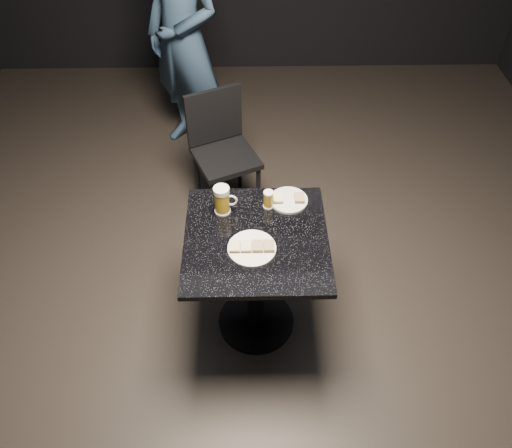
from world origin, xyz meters
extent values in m
plane|color=black|center=(0.00, 0.00, 0.00)|extent=(6.00, 6.00, 0.00)
cylinder|color=white|center=(-0.02, -0.08, 0.76)|extent=(0.23, 0.23, 0.01)
cylinder|color=silver|center=(0.17, 0.25, 0.76)|extent=(0.20, 0.20, 0.01)
imported|color=navy|center=(-0.48, 1.76, 0.90)|extent=(0.78, 0.76, 1.80)
cylinder|color=black|center=(0.00, 0.00, 0.01)|extent=(0.44, 0.44, 0.03)
cylinder|color=black|center=(0.00, 0.00, 0.37)|extent=(0.10, 0.10, 0.69)
cube|color=black|center=(0.00, 0.00, 0.73)|extent=(0.70, 0.70, 0.03)
cylinder|color=silver|center=(-0.17, 0.18, 0.76)|extent=(0.08, 0.08, 0.01)
cylinder|color=#B98C1E|center=(-0.17, 0.18, 0.82)|extent=(0.07, 0.07, 0.12)
cylinder|color=silver|center=(-0.17, 0.18, 0.89)|extent=(0.08, 0.08, 0.03)
torus|color=white|center=(-0.12, 0.18, 0.82)|extent=(0.07, 0.01, 0.07)
cylinder|color=silver|center=(0.07, 0.21, 0.75)|extent=(0.05, 0.05, 0.01)
cylinder|color=#BA8C1E|center=(0.07, 0.21, 0.80)|extent=(0.05, 0.05, 0.08)
cylinder|color=white|center=(0.07, 0.21, 0.84)|extent=(0.05, 0.05, 0.01)
cube|color=black|center=(-0.18, 0.98, 0.45)|extent=(0.51, 0.51, 0.04)
cylinder|color=black|center=(-0.27, 0.77, 0.21)|extent=(0.03, 0.03, 0.43)
cylinder|color=black|center=(0.03, 0.90, 0.21)|extent=(0.03, 0.03, 0.43)
cylinder|color=black|center=(-0.40, 1.07, 0.21)|extent=(0.03, 0.03, 0.43)
cylinder|color=black|center=(-0.10, 1.20, 0.21)|extent=(0.03, 0.03, 0.43)
cube|color=black|center=(-0.25, 1.15, 0.67)|extent=(0.36, 0.18, 0.38)
cube|color=#4C3521|center=(-0.10, -0.08, 0.77)|extent=(0.05, 0.07, 0.01)
cube|color=beige|center=(-0.10, -0.08, 0.78)|extent=(0.05, 0.07, 0.01)
cube|color=#4C3521|center=(-0.05, -0.08, 0.77)|extent=(0.05, 0.07, 0.01)
cube|color=beige|center=(-0.05, -0.08, 0.78)|extent=(0.05, 0.07, 0.01)
cube|color=#4C3521|center=(0.01, -0.08, 0.77)|extent=(0.05, 0.07, 0.01)
cube|color=#8C7251|center=(0.01, -0.08, 0.78)|extent=(0.05, 0.07, 0.01)
cube|color=#4C3521|center=(0.06, -0.08, 0.77)|extent=(0.05, 0.07, 0.01)
cube|color=#8C7251|center=(0.06, -0.08, 0.78)|extent=(0.05, 0.07, 0.01)
cube|color=#4C3521|center=(0.12, 0.25, 0.77)|extent=(0.05, 0.07, 0.01)
cube|color=#D1D184|center=(0.12, 0.25, 0.78)|extent=(0.05, 0.07, 0.01)
cube|color=#4C3521|center=(0.23, 0.25, 0.77)|extent=(0.05, 0.07, 0.01)
cube|color=#8C7251|center=(0.23, 0.25, 0.78)|extent=(0.05, 0.07, 0.01)
camera|label=1|loc=(-0.03, -1.62, 2.54)|focal=35.00mm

